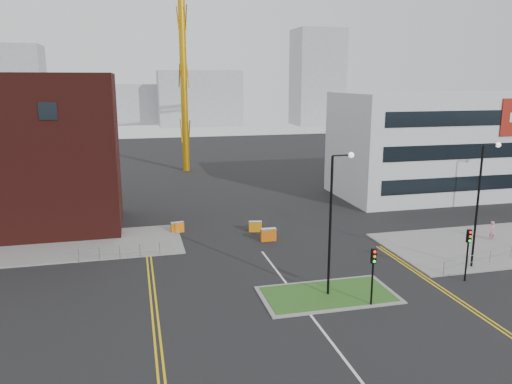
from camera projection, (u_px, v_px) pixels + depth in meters
ground at (351, 369)px, 23.75m from camera, size 200.00×200.00×0.00m
pavement_left at (5, 251)px, 39.91m from camera, size 28.00×8.00×0.12m
island_kerb at (328, 295)px, 31.78m from camera, size 8.60×4.60×0.08m
grass_island at (328, 295)px, 31.78m from camera, size 8.00×4.00×0.12m
office_block at (444, 144)px, 58.77m from camera, size 25.00×12.20×12.00m
streetlamp_island at (334, 213)px, 30.65m from camera, size 1.46×0.36×9.18m
streetlamp_right_near at (481, 196)px, 35.34m from camera, size 1.46×0.36×9.18m
traffic_light_island at (373, 266)px, 29.78m from camera, size 0.28×0.33×3.65m
traffic_light_right at (468, 245)px, 33.54m from camera, size 0.28×0.33×3.65m
railing_left at (120, 250)px, 38.07m from camera, size 6.05×0.05×1.10m
centre_line at (335, 347)px, 25.64m from camera, size 0.15×30.00×0.01m
yellow_left_a at (151, 300)px, 31.12m from camera, size 0.12×24.00×0.01m
yellow_left_b at (156, 299)px, 31.19m from camera, size 0.12×24.00×0.01m
yellow_right_a at (450, 296)px, 31.64m from camera, size 0.12×20.00×0.01m
yellow_right_b at (454, 296)px, 31.71m from camera, size 0.12×20.00×0.01m
skyline_a at (7, 89)px, 125.66m from camera, size 18.00×12.00×22.00m
skyline_b at (199, 98)px, 147.44m from camera, size 24.00×12.00×16.00m
skyline_c at (317, 78)px, 149.54m from camera, size 14.00×12.00×28.00m
skyline_d at (137, 104)px, 153.16m from camera, size 30.00×12.00×12.00m
pedestrian at (492, 231)px, 42.36m from camera, size 0.72×0.57×1.73m
barrier_left at (177, 227)px, 44.78m from camera, size 1.20×0.58×0.97m
barrier_mid at (268, 234)px, 42.43m from camera, size 1.31×0.44×1.10m
barrier_right at (255, 226)px, 45.02m from camera, size 1.21×0.61×0.97m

